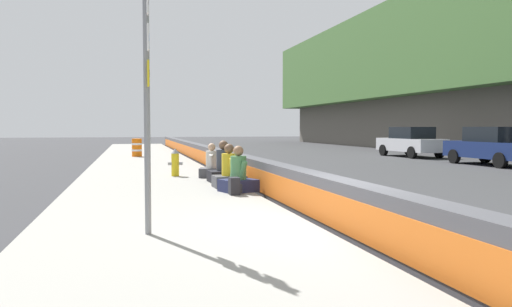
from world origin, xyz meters
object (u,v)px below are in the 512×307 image
object	(u,v)px
fire_hydrant	(175,162)
seated_person_foreground	(238,177)
route_sign_post	(147,89)
backpack	(235,186)
parked_car_third	(493,146)
seated_person_rear	(224,169)
construction_barrel	(137,147)
parked_car_fourth	(411,142)
seated_person_middle	(229,174)
seated_person_far	(212,167)

from	to	relation	value
fire_hydrant	seated_person_foreground	world-z (taller)	seated_person_foreground
route_sign_post	backpack	distance (m)	4.70
seated_person_foreground	parked_car_third	world-z (taller)	parked_car_third
route_sign_post	seated_person_foreground	xyz separation A→B (m)	(4.28, -2.26, -1.75)
seated_person_foreground	seated_person_rear	world-z (taller)	seated_person_rear
seated_person_foreground	construction_barrel	distance (m)	15.43
backpack	parked_car_fourth	xyz separation A→B (m)	(14.02, -13.22, 0.53)
parked_car_fourth	seated_person_middle	bearing A→B (deg)	133.98
fire_hydrant	seated_person_rear	bearing A→B (deg)	-149.13
seated_person_rear	seated_person_far	world-z (taller)	seated_person_rear
fire_hydrant	seated_person_middle	world-z (taller)	seated_person_middle
route_sign_post	parked_car_third	world-z (taller)	route_sign_post
fire_hydrant	seated_person_far	xyz separation A→B (m)	(-0.62, -1.07, -0.12)
seated_person_rear	seated_person_foreground	bearing A→B (deg)	178.68
seated_person_foreground	parked_car_fourth	world-z (taller)	parked_car_fourth
seated_person_foreground	parked_car_fourth	xyz separation A→B (m)	(13.51, -13.02, 0.38)
construction_barrel	parked_car_fourth	distance (m)	15.29
fire_hydrant	parked_car_fourth	size ratio (longest dim) A/B	0.19
parked_car_third	construction_barrel	bearing A→B (deg)	61.38
route_sign_post	seated_person_middle	xyz separation A→B (m)	(5.19, -2.22, -1.74)
parked_car_fourth	seated_person_rear	bearing A→B (deg)	131.06
seated_person_middle	parked_car_fourth	world-z (taller)	parked_car_fourth
parked_car_third	parked_car_fourth	distance (m)	6.54
seated_person_far	route_sign_post	bearing A→B (deg)	164.34
route_sign_post	seated_person_far	size ratio (longest dim) A/B	3.42
route_sign_post	parked_car_fourth	distance (m)	23.50
construction_barrel	parked_car_fourth	size ratio (longest dim) A/B	0.21
parked_car_fourth	route_sign_post	bearing A→B (deg)	139.34
fire_hydrant	seated_person_far	distance (m)	1.24
fire_hydrant	seated_person_middle	distance (m)	3.47
seated_person_rear	backpack	xyz separation A→B (m)	(-2.72, 0.25, -0.17)
seated_person_middle	backpack	xyz separation A→B (m)	(-1.41, 0.15, -0.16)
seated_person_middle	construction_barrel	size ratio (longest dim) A/B	1.18
backpack	fire_hydrant	bearing A→B (deg)	11.23
seated_person_far	fire_hydrant	bearing A→B (deg)	59.70
route_sign_post	construction_barrel	xyz separation A→B (m)	(19.56, -0.10, -1.61)
seated_person_foreground	parked_car_third	bearing A→B (deg)	-61.88
seated_person_middle	construction_barrel	xyz separation A→B (m)	(14.37, 2.12, 0.13)
seated_person_middle	seated_person_far	bearing A→B (deg)	0.43
route_sign_post	backpack	world-z (taller)	route_sign_post
seated_person_foreground	seated_person_middle	xyz separation A→B (m)	(0.91, 0.04, 0.01)
backpack	construction_barrel	size ratio (longest dim) A/B	0.42
seated_person_foreground	seated_person_far	world-z (taller)	seated_person_foreground
seated_person_foreground	construction_barrel	bearing A→B (deg)	8.06
backpack	seated_person_middle	bearing A→B (deg)	-6.24
fire_hydrant	backpack	bearing A→B (deg)	-168.77
backpack	route_sign_post	bearing A→B (deg)	151.30
construction_barrel	seated_person_middle	bearing A→B (deg)	-171.61
route_sign_post	seated_person_middle	size ratio (longest dim) A/B	3.21
seated_person_rear	construction_barrel	bearing A→B (deg)	9.62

